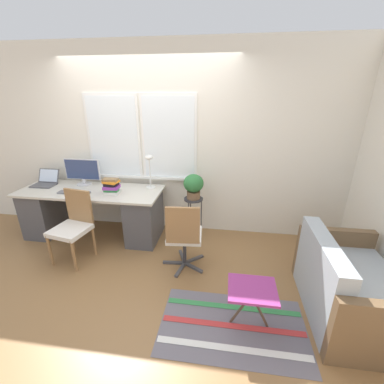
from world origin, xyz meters
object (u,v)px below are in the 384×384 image
object	(u,v)px
office_chair_swivel	(184,235)
potted_plant	(194,185)
book_stack	(111,186)
desk_lamp	(149,165)
keyboard	(71,192)
folding_stool	(252,292)
laptop	(45,182)
plant_stand	(193,203)
couch_loveseat	(348,289)
mouse	(89,192)
desk_chair_wooden	(73,224)
monitor	(83,172)

from	to	relation	value
office_chair_swivel	potted_plant	xyz separation A→B (m)	(0.02, 0.70, 0.38)
book_stack	desk_lamp	bearing A→B (deg)	34.58
keyboard	folding_stool	bearing A→B (deg)	-26.10
laptop	office_chair_swivel	world-z (taller)	laptop
keyboard	book_stack	size ratio (longest dim) A/B	1.64
desk_lamp	plant_stand	size ratio (longest dim) A/B	0.75
desk_lamp	couch_loveseat	world-z (taller)	desk_lamp
laptop	office_chair_swivel	distance (m)	2.38
couch_loveseat	laptop	bearing A→B (deg)	73.35
mouse	potted_plant	world-z (taller)	potted_plant
plant_stand	folding_stool	size ratio (longest dim) A/B	1.51
desk_lamp	desk_chair_wooden	distance (m)	1.27
desk_lamp	book_stack	bearing A→B (deg)	-145.42
monitor	potted_plant	world-z (taller)	monitor
book_stack	plant_stand	size ratio (longest dim) A/B	0.34
laptop	office_chair_swivel	size ratio (longest dim) A/B	0.37
mouse	plant_stand	distance (m)	1.45
mouse	desk_chair_wooden	world-z (taller)	desk_chair_wooden
monitor	office_chair_swivel	bearing A→B (deg)	-25.84
keyboard	office_chair_swivel	bearing A→B (deg)	-14.95
keyboard	folding_stool	distance (m)	2.71
desk_lamp	desk_chair_wooden	xyz separation A→B (m)	(-0.79, -0.79, -0.60)
office_chair_swivel	book_stack	bearing A→B (deg)	-30.05
mouse	laptop	bearing A→B (deg)	163.60
desk_chair_wooden	potted_plant	world-z (taller)	potted_plant
monitor	folding_stool	distance (m)	2.92
desk_chair_wooden	office_chair_swivel	bearing A→B (deg)	9.33
potted_plant	office_chair_swivel	bearing A→B (deg)	-91.37
couch_loveseat	plant_stand	xyz separation A→B (m)	(-1.66, 1.16, 0.29)
mouse	book_stack	distance (m)	0.33
book_stack	couch_loveseat	distance (m)	2.98
book_stack	folding_stool	world-z (taller)	book_stack
laptop	keyboard	distance (m)	0.64
keyboard	couch_loveseat	xyz separation A→B (m)	(3.34, -0.90, -0.45)
potted_plant	keyboard	bearing A→B (deg)	-171.49
laptop	folding_stool	world-z (taller)	laptop
mouse	office_chair_swivel	bearing A→B (deg)	-18.32
mouse	potted_plant	distance (m)	1.45
laptop	desk_lamp	xyz separation A→B (m)	(1.61, 0.11, 0.30)
desk_lamp	monitor	bearing A→B (deg)	-179.45
mouse	folding_stool	bearing A→B (deg)	-29.21
couch_loveseat	potted_plant	bearing A→B (deg)	55.06
keyboard	desk_lamp	size ratio (longest dim) A/B	0.74
keyboard	folding_stool	world-z (taller)	keyboard
office_chair_swivel	couch_loveseat	bearing A→B (deg)	159.50
laptop	plant_stand	xyz separation A→B (m)	(2.26, -0.01, -0.21)
office_chair_swivel	couch_loveseat	distance (m)	1.74
monitor	folding_stool	world-z (taller)	monitor
book_stack	plant_stand	xyz separation A→B (m)	(1.11, 0.19, -0.27)
monitor	mouse	size ratio (longest dim) A/B	8.33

